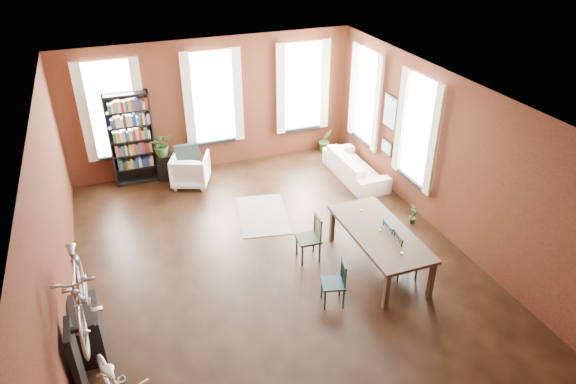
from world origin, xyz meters
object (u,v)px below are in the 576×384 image
bicycle_floor (114,369)px  dining_table (378,249)px  bookshelf (132,139)px  cream_sofa (356,163)px  dining_chair_b (308,239)px  dining_chair_c (406,254)px  dining_chair_d (395,243)px  dining_chair_a (333,283)px  white_armchair (190,168)px  plant_stand (166,167)px  console_table (88,330)px

bicycle_floor → dining_table: bearing=2.8°
bookshelf → cream_sofa: (4.95, -1.70, -0.69)m
cream_sofa → bookshelf: bearing=71.0°
dining_chair_b → bookshelf: (-2.63, 4.28, 0.65)m
dining_chair_c → dining_chair_d: (0.02, 0.40, -0.01)m
dining_chair_c → dining_chair_a: bearing=108.4°
dining_chair_c → bicycle_floor: (-4.98, -1.29, 0.49)m
white_armchair → dining_chair_c: bearing=143.5°
dining_chair_a → dining_chair_b: bearing=-169.3°
dining_chair_a → plant_stand: 5.73m
white_armchair → console_table: size_ratio=1.05×
dining_chair_c → bookshelf: size_ratio=0.41×
white_armchair → plant_stand: 0.70m
bookshelf → dining_chair_d: bearing=-50.5°
dining_chair_d → dining_chair_c: bearing=-179.1°
dining_chair_a → console_table: bearing=-80.3°
dining_chair_a → plant_stand: (-1.88, 5.41, -0.09)m
dining_table → dining_chair_c: dining_chair_c is taller
dining_chair_a → dining_chair_c: size_ratio=0.92×
dining_chair_d → bookshelf: (-4.07, 4.93, 0.66)m
dining_chair_a → bicycle_floor: bearing=-58.0°
dining_table → console_table: size_ratio=2.82×
white_armchair → plant_stand: (-0.51, 0.47, -0.10)m
dining_chair_d → console_table: 5.36m
dining_table → white_armchair: size_ratio=2.68×
console_table → dining_chair_b: bearing=13.3°
bicycle_floor → plant_stand: bearing=59.2°
dining_chair_d → bicycle_floor: bearing=112.2°
dining_chair_a → white_armchair: (-1.37, 4.94, 0.01)m
dining_chair_d → plant_stand: size_ratio=1.35×
dining_chair_b → dining_chair_d: 1.58m
dining_chair_b → dining_chair_c: bearing=57.1°
dining_chair_d → bookshelf: bookshelf is taller
white_armchair → cream_sofa: white_armchair is taller
dining_chair_a → plant_stand: bearing=-146.1°
dining_chair_b → plant_stand: size_ratio=1.40×
console_table → bookshelf: bearing=76.2°
dining_chair_b → console_table: (-3.91, -0.92, -0.05)m
white_armchair → cream_sofa: (3.78, -1.10, -0.01)m
plant_stand → dining_table: bearing=-57.4°
dining_chair_c → bicycle_floor: size_ratio=0.59×
dining_chair_c → plant_stand: size_ratio=1.40×
dining_chair_a → dining_chair_d: bearing=126.6°
dining_chair_a → dining_chair_c: 1.53m
dining_chair_d → cream_sofa: size_ratio=0.42×
dining_chair_b → plant_stand: 4.59m
dining_chair_c → white_armchair: size_ratio=1.07×
dining_chair_b → dining_chair_d: (1.44, -0.66, -0.02)m
dining_chair_b → bookshelf: bookshelf is taller
bicycle_floor → console_table: bearing=86.9°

